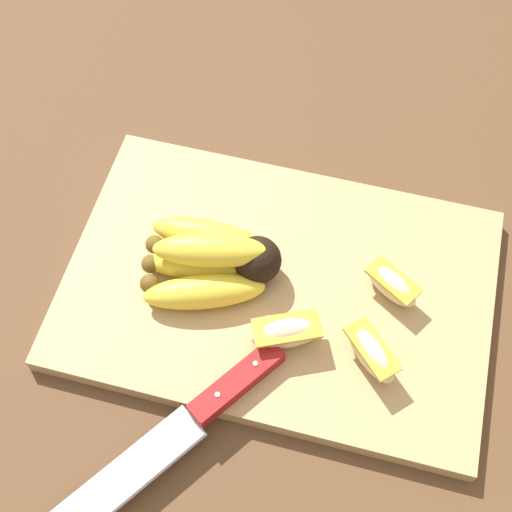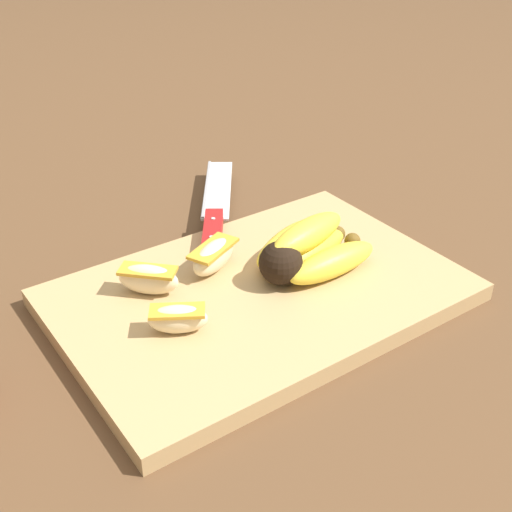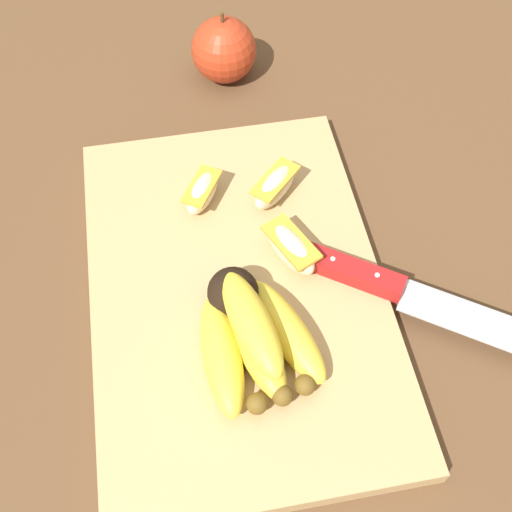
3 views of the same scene
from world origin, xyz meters
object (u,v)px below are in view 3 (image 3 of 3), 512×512
at_px(banana_bunch, 251,332).
at_px(chefs_knife, 401,291).
at_px(apple_wedge_far, 291,248).
at_px(apple_wedge_middle, 275,186).
at_px(apple_wedge_near, 202,192).
at_px(whole_apple, 224,50).

height_order(banana_bunch, chefs_knife, banana_bunch).
distance_m(banana_bunch, chefs_knife, 0.15).
bearing_deg(chefs_knife, apple_wedge_far, -122.20).
bearing_deg(apple_wedge_middle, apple_wedge_far, -0.26).
distance_m(apple_wedge_near, whole_apple, 0.22).
bearing_deg(apple_wedge_middle, chefs_knife, 34.20).
height_order(apple_wedge_near, apple_wedge_far, apple_wedge_far).
relative_size(banana_bunch, apple_wedge_far, 1.89).
relative_size(chefs_knife, apple_wedge_near, 4.00).
bearing_deg(apple_wedge_far, whole_apple, -176.32).
xyz_separation_m(apple_wedge_near, apple_wedge_middle, (0.01, 0.08, 0.00)).
bearing_deg(chefs_knife, apple_wedge_middle, -145.80).
relative_size(apple_wedge_near, apple_wedge_middle, 0.98).
xyz_separation_m(apple_wedge_middle, apple_wedge_far, (0.08, -0.00, -0.00)).
xyz_separation_m(banana_bunch, apple_wedge_near, (-0.17, -0.02, -0.01)).
bearing_deg(apple_wedge_near, apple_wedge_middle, 84.18).
relative_size(banana_bunch, chefs_knife, 0.57).
height_order(apple_wedge_near, apple_wedge_middle, apple_wedge_middle).
xyz_separation_m(apple_wedge_near, apple_wedge_far, (0.09, 0.08, 0.00)).
xyz_separation_m(apple_wedge_far, whole_apple, (-0.31, -0.02, 0.00)).
bearing_deg(chefs_knife, apple_wedge_near, -130.84).
height_order(apple_wedge_middle, apple_wedge_far, same).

